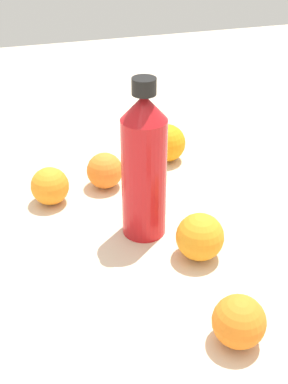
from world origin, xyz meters
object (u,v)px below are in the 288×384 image
orange_1 (239,322)px  orange_2 (200,237)px  orange_0 (50,186)px  orange_4 (105,171)px  water_bottle (144,166)px  orange_3 (167,143)px

orange_1 → orange_2: 0.18m
orange_2 → orange_1: bearing=84.2°
orange_0 → orange_1: bearing=114.9°
orange_2 → orange_4: size_ratio=1.09×
water_bottle → orange_0: (0.14, -0.14, -0.09)m
orange_3 → orange_4: size_ratio=1.13×
water_bottle → orange_2: 0.15m
water_bottle → orange_3: bearing=-39.6°
orange_3 → orange_4: orange_3 is taller
water_bottle → orange_1: (-0.05, 0.27, -0.09)m
water_bottle → orange_4: (0.03, -0.17, -0.09)m
orange_0 → orange_4: (-0.11, -0.03, -0.00)m
water_bottle → orange_0: water_bottle is taller
water_bottle → orange_2: size_ratio=3.56×
water_bottle → orange_4: 0.19m
water_bottle → orange_4: size_ratio=3.87×
water_bottle → orange_0: 0.22m
orange_0 → orange_4: bearing=-166.2°
orange_3 → orange_0: bearing=20.3°
orange_3 → orange_1: bearing=81.6°
orange_4 → water_bottle: bearing=100.8°
orange_2 → orange_4: (0.10, -0.26, -0.00)m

